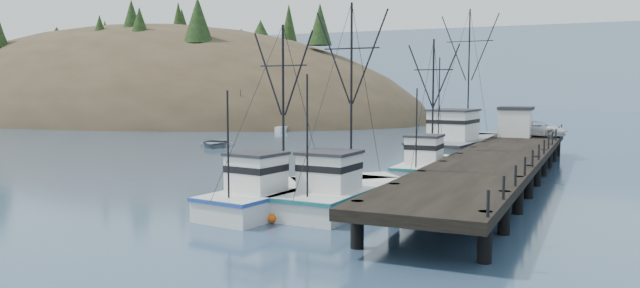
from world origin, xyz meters
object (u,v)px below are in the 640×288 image
(pier, at_px, (497,159))
(pier_shed, at_px, (516,121))
(trawler_near, at_px, (343,193))
(work_vessel, at_px, (461,144))
(trawler_mid, at_px, (273,196))
(motorboat, at_px, (215,147))
(trawler_far, at_px, (429,167))
(pickup_truck, at_px, (537,129))

(pier, xyz_separation_m, pier_shed, (-0.92, 16.62, 1.73))
(trawler_near, distance_m, work_vessel, 27.39)
(trawler_mid, relative_size, pier_shed, 3.25)
(pier_shed, xyz_separation_m, motorboat, (-31.64, -2.73, -3.42))
(work_vessel, xyz_separation_m, pier_shed, (4.70, 1.47, 2.19))
(trawler_near, distance_m, pier_shed, 29.48)
(trawler_mid, distance_m, pier_shed, 32.44)
(pier, xyz_separation_m, trawler_near, (-6.46, -12.22, -0.87))
(trawler_far, bearing_deg, motorboat, 154.02)
(work_vessel, relative_size, motorboat, 3.10)
(trawler_near, bearing_deg, pickup_truck, 76.10)
(pier, bearing_deg, pickup_truck, 87.05)
(motorboat, bearing_deg, pier_shed, -19.97)
(pier_shed, bearing_deg, motorboat, -175.06)
(trawler_far, relative_size, work_vessel, 0.60)
(pier, distance_m, trawler_near, 13.85)
(pickup_truck, xyz_separation_m, motorboat, (-33.46, -3.66, -2.73))
(trawler_far, bearing_deg, trawler_mid, -107.27)
(pier, xyz_separation_m, pickup_truck, (0.90, 17.54, 1.04))
(pier, relative_size, pickup_truck, 8.38)
(pier, relative_size, trawler_far, 4.20)
(trawler_near, relative_size, trawler_mid, 1.12)
(trawler_mid, xyz_separation_m, pier_shed, (8.64, 31.16, 2.60))
(pier_shed, relative_size, motorboat, 0.56)
(trawler_near, bearing_deg, trawler_mid, -143.14)
(pier, relative_size, pier_shed, 13.75)
(work_vessel, xyz_separation_m, motorboat, (-26.94, -1.27, -1.23))
(trawler_far, xyz_separation_m, pickup_truck, (5.81, 17.14, 1.91))
(trawler_near, bearing_deg, trawler_far, 82.99)
(trawler_near, xyz_separation_m, pier_shed, (5.54, 28.84, 2.60))
(pier_shed, distance_m, motorboat, 31.94)
(motorboat, bearing_deg, trawler_far, -50.90)
(pickup_truck, distance_m, motorboat, 33.77)
(trawler_near, relative_size, work_vessel, 0.67)
(trawler_mid, xyz_separation_m, work_vessel, (3.94, 29.69, 0.41))
(trawler_mid, height_order, work_vessel, work_vessel)
(work_vessel, bearing_deg, trawler_near, -91.77)
(pier, bearing_deg, trawler_near, -117.86)
(pier_shed, bearing_deg, pickup_truck, 27.02)
(trawler_near, distance_m, trawler_far, 12.72)
(trawler_near, distance_m, pickup_truck, 30.72)
(pier_shed, relative_size, pickup_truck, 0.61)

